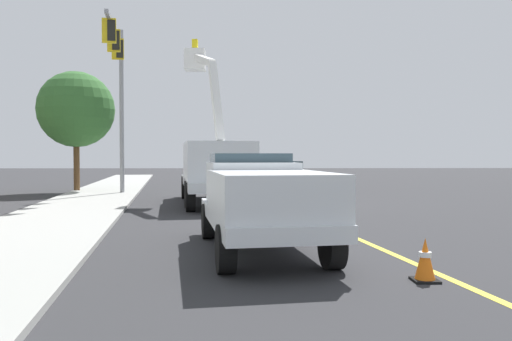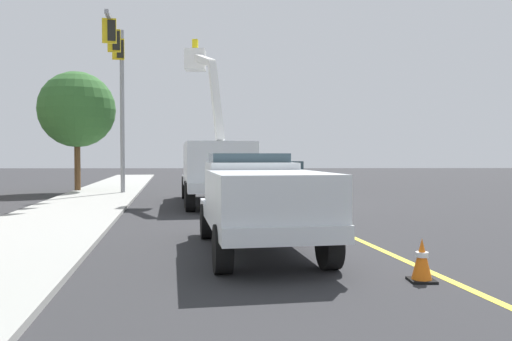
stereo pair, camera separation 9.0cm
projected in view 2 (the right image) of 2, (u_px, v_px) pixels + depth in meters
The scene contains 10 objects.
ground at pixel (273, 202), 21.85m from camera, with size 120.00×120.00×0.00m, color #2D2D30.
sidewalk_far_side at pixel (86, 203), 20.53m from camera, with size 60.00×3.60×0.12m, color #9E9E99.
lane_centre_stripe at pixel (273, 202), 21.85m from camera, with size 50.00×0.16×0.01m, color yellow.
utility_bucket_truck at pixel (214, 165), 21.12m from camera, with size 8.48×3.68×7.17m.
service_pickup_truck at pixel (259, 198), 10.44m from camera, with size 5.85×2.90×2.06m.
passing_minivan at pixel (283, 173), 30.58m from camera, with size 5.03×2.58×1.69m.
traffic_cone_leading at pixel (422, 260), 7.97m from camera, with size 0.40×0.40×0.70m.
traffic_cone_mid_front at pixel (246, 187), 25.77m from camera, with size 0.40×0.40×0.78m.
traffic_signal_mast at pixel (119, 73), 23.85m from camera, with size 6.30×1.18×8.44m.
street_tree_right at pixel (77, 110), 27.39m from camera, with size 4.13×4.13×6.60m.
Camera 2 is at (-21.77, 1.22, 2.00)m, focal length 35.22 mm.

